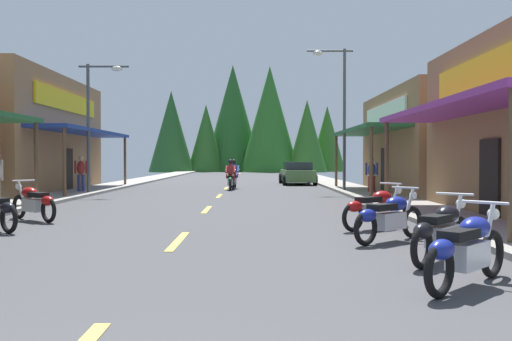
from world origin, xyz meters
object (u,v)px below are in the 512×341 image
Objects in this scene: motorcycle_parked_right_3 at (375,208)px; pedestrian_waiting at (81,171)px; motorcycle_parked_left_4 at (34,202)px; rider_cruising_lead at (230,177)px; streetlamp_left at (96,109)px; motorcycle_parked_right_0 at (467,248)px; rider_cruising_trailing at (234,176)px; motorcycle_parked_right_2 at (389,216)px; parked_car_curbside at (297,173)px; pedestrian_by_shop at (372,173)px; motorcycle_parked_right_1 at (441,230)px; streetlamp_right at (338,100)px.

pedestrian_waiting is at bearing 94.02° from motorcycle_parked_right_3.
rider_cruising_lead reaches higher than motorcycle_parked_left_4.
motorcycle_parked_right_0 is (9.53, -17.29, -3.31)m from streetlamp_left.
streetlamp_left is 3.62× the size of motorcycle_parked_right_0.
rider_cruising_lead is at bearing 33.34° from streetlamp_left.
rider_cruising_lead reaches higher than motorcycle_parked_right_3.
rider_cruising_trailing reaches higher than motorcycle_parked_right_3.
motorcycle_parked_right_0 is at bearing -130.22° from motorcycle_parked_right_2.
rider_cruising_lead is 7.24m from parked_car_curbside.
pedestrian_by_shop is 13.11m from pedestrian_waiting.
rider_cruising_trailing is at bearing 60.36° from motorcycle_parked_right_2.
streetlamp_left is at bearing 73.11° from motorcycle_parked_right_1.
motorcycle_parked_right_3 is 0.83× the size of rider_cruising_lead.
pedestrian_by_shop is at bearing 32.35° from motorcycle_parked_right_1.
rider_cruising_lead is at bearing 67.77° from motorcycle_parked_right_3.
motorcycle_parked_right_1 is at bearing -168.04° from pedestrian_waiting.
parked_car_curbside reaches higher than motorcycle_parked_right_0.
pedestrian_by_shop reaches higher than motorcycle_parked_right_0.
streetlamp_left is at bearing 74.24° from motorcycle_parked_right_0.
motorcycle_parked_right_3 is 16.33m from pedestrian_waiting.
motorcycle_parked_right_3 is 1.02× the size of pedestrian_waiting.
motorcycle_parked_right_3 is (-1.31, -13.74, -3.92)m from streetlamp_right.
motorcycle_parked_left_4 is at bearing 132.15° from motorcycle_parked_right_3.
pedestrian_waiting is (-0.91, 0.68, -2.78)m from streetlamp_left.
rider_cruising_trailing is at bearing 140.94° from parked_car_curbside.
parked_car_curbside is at bearing -70.46° from pedestrian_waiting.
motorcycle_parked_right_3 is 21.62m from parked_car_curbside.
streetlamp_left is 2.69× the size of rider_cruising_trailing.
pedestrian_waiting is at bearing 74.32° from motorcycle_parked_right_1.
motorcycle_parked_right_3 is 8.53m from motorcycle_parked_left_4.
streetlamp_right is 4.08× the size of motorcycle_parked_right_1.
motorcycle_parked_right_3 is at bearing 4.47° from pedestrian_by_shop.
motorcycle_parked_left_4 is at bearing -82.64° from streetlamp_left.
motorcycle_parked_right_0 is 0.89× the size of motorcycle_parked_right_3.
motorcycle_parked_right_0 is at bearing -171.17° from pedestrian_waiting.
rider_cruising_trailing reaches higher than motorcycle_parked_right_0.
parked_car_curbside reaches higher than motorcycle_parked_right_2.
streetlamp_left is 3.30× the size of pedestrian_waiting.
streetlamp_right is 1.58× the size of parked_car_curbside.
streetlamp_left is at bearing 122.08° from rider_cruising_lead.
motorcycle_parked_left_4 is 10.97m from pedestrian_waiting.
streetlamp_right is 16.15m from motorcycle_parked_right_2.
streetlamp_right is 3.84× the size of motorcycle_parked_right_3.
motorcycle_parked_right_3 is at bearing -167.16° from rider_cruising_lead.
motorcycle_parked_right_3 is 0.83× the size of rider_cruising_trailing.
motorcycle_parked_right_0 is 0.37× the size of parked_car_curbside.
streetlamp_left is at bearing -73.17° from pedestrian_by_shop.
rider_cruising_lead is 1.22× the size of pedestrian_waiting.
motorcycle_parked_right_0 is at bearing 178.09° from parked_car_curbside.
motorcycle_parked_right_0 is at bearing -168.41° from rider_cruising_trailing.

